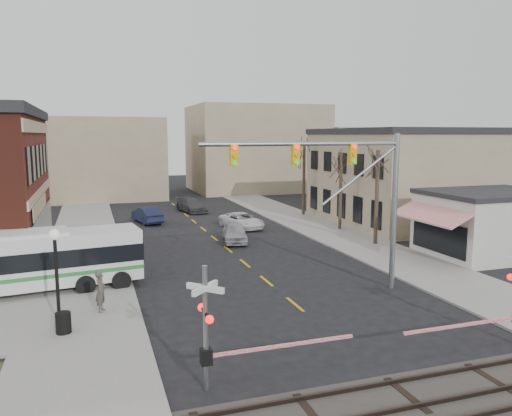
{
  "coord_description": "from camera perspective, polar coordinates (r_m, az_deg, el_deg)",
  "views": [
    {
      "loc": [
        -8.86,
        -18.84,
        7.91
      ],
      "look_at": [
        0.63,
        9.7,
        3.5
      ],
      "focal_mm": 35.0,
      "sensor_mm": 36.0,
      "label": 1
    }
  ],
  "objects": [
    {
      "name": "tree_east_a",
      "position": [
        36.67,
        13.63,
        1.19
      ],
      "size": [
        0.28,
        0.28,
        6.75
      ],
      "color": "#382B21",
      "rests_on": "sidewalk_east"
    },
    {
      "name": "sidewalk_east",
      "position": [
        43.67,
        6.8,
        -2.08
      ],
      "size": [
        5.0,
        60.0,
        0.12
      ],
      "primitive_type": "cube",
      "color": "gray",
      "rests_on": "ground"
    },
    {
      "name": "pedestrian_far",
      "position": [
        27.23,
        -19.46,
        -6.71
      ],
      "size": [
        1.09,
        1.16,
        1.88
      ],
      "primitive_type": "imported",
      "rotation": [
        0.0,
        0.0,
        1.0
      ],
      "color": "#313856",
      "rests_on": "sidewalk_west"
    },
    {
      "name": "tan_building",
      "position": [
        49.73,
        20.07,
        3.63
      ],
      "size": [
        20.3,
        15.3,
        8.5
      ],
      "color": "gray",
      "rests_on": "ground"
    },
    {
      "name": "transit_bus",
      "position": [
        27.33,
        -25.49,
        -5.57
      ],
      "size": [
        12.01,
        4.09,
        3.03
      ],
      "color": "silver",
      "rests_on": "ground"
    },
    {
      "name": "car_d",
      "position": [
        52.12,
        -7.37,
        0.32
      ],
      "size": [
        2.93,
        5.16,
        1.41
      ],
      "primitive_type": "imported",
      "rotation": [
        0.0,
        0.0,
        0.21
      ],
      "color": "#3F3E43",
      "rests_on": "ground"
    },
    {
      "name": "street_lamp",
      "position": [
        21.75,
        -21.93,
        -5.2
      ],
      "size": [
        0.44,
        0.44,
        4.06
      ],
      "color": "black",
      "rests_on": "sidewalk_west"
    },
    {
      "name": "car_c",
      "position": [
        42.67,
        -1.65,
        -1.45
      ],
      "size": [
        3.39,
        5.14,
        1.31
      ],
      "primitive_type": "imported",
      "rotation": [
        0.0,
        0.0,
        0.28
      ],
      "color": "silver",
      "rests_on": "ground"
    },
    {
      "name": "trash_bin",
      "position": [
        21.67,
        -21.16,
        -12.13
      ],
      "size": [
        0.6,
        0.6,
        0.84
      ],
      "primitive_type": "cylinder",
      "color": "black",
      "rests_on": "sidewalk_west"
    },
    {
      "name": "pedestrian_near",
      "position": [
        23.43,
        -17.31,
        -9.06
      ],
      "size": [
        0.61,
        0.77,
        1.87
      ],
      "primitive_type": "imported",
      "rotation": [
        0.0,
        0.0,
        1.31
      ],
      "color": "#4E463E",
      "rests_on": "sidewalk_west"
    },
    {
      "name": "car_b",
      "position": [
        46.27,
        -12.35,
        -0.76
      ],
      "size": [
        2.57,
        4.76,
        1.49
      ],
      "primitive_type": "imported",
      "rotation": [
        0.0,
        0.0,
        3.37
      ],
      "color": "#171D39",
      "rests_on": "ground"
    },
    {
      "name": "traffic_signal_mast",
      "position": [
        24.77,
        10.26,
        3.21
      ],
      "size": [
        10.25,
        0.3,
        8.0
      ],
      "color": "gray",
      "rests_on": "ground"
    },
    {
      "name": "rr_crossing_west",
      "position": [
        15.96,
        -4.23,
        -13.53
      ],
      "size": [
        5.6,
        1.36,
        4.0
      ],
      "color": "gray",
      "rests_on": "ground"
    },
    {
      "name": "rail_tracks",
      "position": [
        16.01,
        19.52,
        -21.27
      ],
      "size": [
        160.0,
        3.91,
        0.14
      ],
      "color": "#2D231E",
      "rests_on": "ground"
    },
    {
      "name": "tree_east_c",
      "position": [
        49.21,
        5.49,
        3.42
      ],
      "size": [
        0.28,
        0.28,
        7.2
      ],
      "color": "#382B21",
      "rests_on": "sidewalk_east"
    },
    {
      "name": "awning_shop",
      "position": [
        36.29,
        25.14,
        -1.57
      ],
      "size": [
        9.74,
        6.2,
        4.3
      ],
      "color": "beige",
      "rests_on": "ground"
    },
    {
      "name": "sidewalk_west",
      "position": [
        39.63,
        -18.98,
        -3.54
      ],
      "size": [
        5.0,
        60.0,
        0.12
      ],
      "primitive_type": "cube",
      "color": "gray",
      "rests_on": "ground"
    },
    {
      "name": "ground",
      "position": [
        22.26,
        6.5,
        -12.52
      ],
      "size": [
        160.0,
        160.0,
        0.0
      ],
      "primitive_type": "plane",
      "color": "black",
      "rests_on": "ground"
    },
    {
      "name": "rr_crossing_east",
      "position": [
        21.15,
        27.22,
        -8.92
      ],
      "size": [
        5.6,
        1.36,
        4.0
      ],
      "color": "gray",
      "rests_on": "ground"
    },
    {
      "name": "tree_east_b",
      "position": [
        42.01,
        9.64,
        1.88
      ],
      "size": [
        0.28,
        0.28,
        6.3
      ],
      "color": "#382B21",
      "rests_on": "sidewalk_east"
    },
    {
      "name": "car_a",
      "position": [
        37.17,
        -2.45,
        -2.81
      ],
      "size": [
        2.56,
        4.52,
        1.45
      ],
      "primitive_type": "imported",
      "rotation": [
        0.0,
        0.0,
        -0.21
      ],
      "color": "#A0A0A4",
      "rests_on": "ground"
    }
  ]
}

